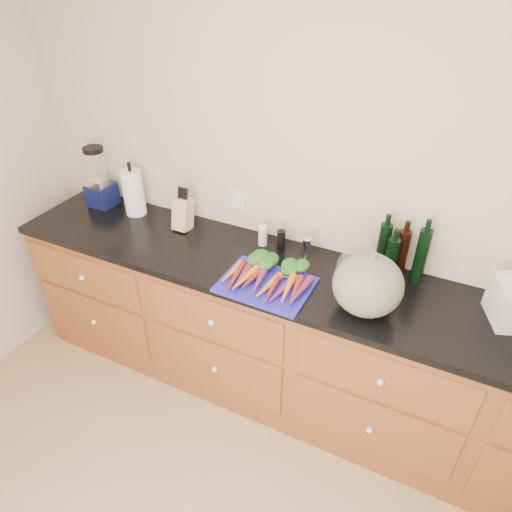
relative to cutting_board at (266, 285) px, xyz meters
The scene contains 14 objects.
wall_back 0.64m from the cutting_board, 66.75° to the left, with size 4.10×0.05×2.60m, color beige.
cabinets 0.56m from the cutting_board, 36.80° to the left, with size 3.60×0.64×0.90m.
countertop 0.26m from the cutting_board, 37.52° to the left, with size 3.64×0.62×0.04m, color black.
cutting_board is the anchor object (origin of this frame).
carrots 0.05m from the cutting_board, 90.00° to the left, with size 0.43×0.31×0.06m.
squash 0.52m from the cutting_board, ahead, with size 0.32×0.32×0.29m, color #586655.
blender_appliance 1.39m from the cutting_board, 166.65° to the left, with size 0.16×0.16×0.40m.
paper_towel 1.12m from the cutting_board, 163.32° to the left, with size 0.13×0.13×0.29m, color white.
knife_block 0.76m from the cutting_board, 156.52° to the left, with size 0.10×0.10×0.19m, color tan.
grinder_salt 0.39m from the cutting_board, 117.79° to the left, with size 0.05×0.05×0.12m, color white.
grinder_pepper 0.35m from the cutting_board, 100.89° to the left, with size 0.05×0.05×0.12m, color black.
canister_chrome 0.35m from the cutting_board, 75.54° to the left, with size 0.05×0.05×0.11m, color white.
tomato_box 0.48m from the cutting_board, 43.16° to the left, with size 0.14×0.11×0.07m, color white.
bottles 0.69m from the cutting_board, 32.85° to the left, with size 0.25×0.13×0.30m.
Camera 1 is at (0.55, -0.52, 2.38)m, focal length 32.00 mm.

